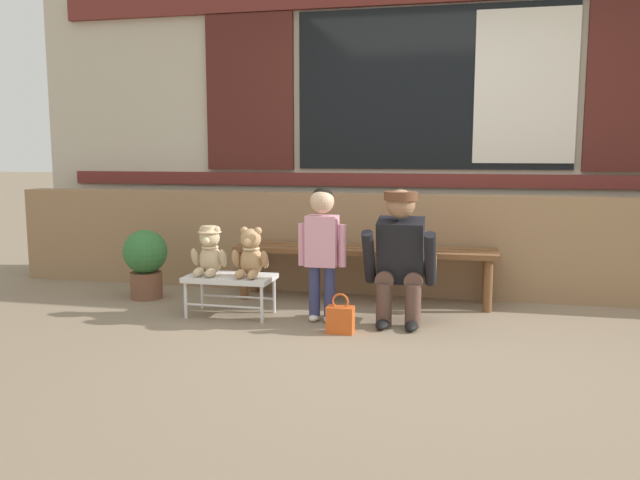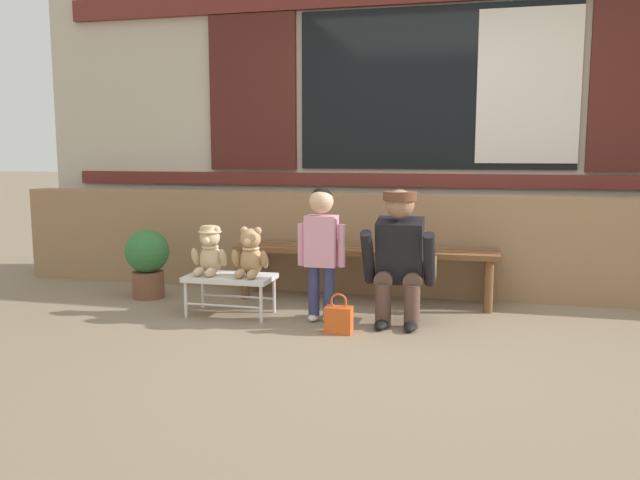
{
  "view_description": "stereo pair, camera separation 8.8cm",
  "coord_description": "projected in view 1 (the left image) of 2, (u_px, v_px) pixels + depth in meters",
  "views": [
    {
      "loc": [
        0.33,
        -4.02,
        1.2
      ],
      "look_at": [
        -0.74,
        0.64,
        0.55
      ],
      "focal_mm": 36.32,
      "sensor_mm": 36.0,
      "label": 1
    },
    {
      "loc": [
        0.42,
        -4.0,
        1.2
      ],
      "look_at": [
        -0.74,
        0.64,
        0.55
      ],
      "focal_mm": 36.32,
      "sensor_mm": 36.0,
      "label": 2
    }
  ],
  "objects": [
    {
      "name": "ground_plane",
      "position": [
        410.0,
        342.0,
        4.12
      ],
      "size": [
        60.0,
        60.0,
        0.0
      ],
      "primitive_type": "plane",
      "color": "#84725B"
    },
    {
      "name": "brick_low_wall",
      "position": [
        426.0,
        245.0,
        5.44
      ],
      "size": [
        7.5,
        0.25,
        0.85
      ],
      "primitive_type": "cube",
      "color": "#997551",
      "rests_on": "ground"
    },
    {
      "name": "shop_facade",
      "position": [
        433.0,
        94.0,
        5.77
      ],
      "size": [
        7.66,
        0.26,
        3.41
      ],
      "color": "beige",
      "rests_on": "ground"
    },
    {
      "name": "wooden_bench_long",
      "position": [
        364.0,
        256.0,
        5.2
      ],
      "size": [
        2.1,
        0.4,
        0.44
      ],
      "color": "brown",
      "rests_on": "ground"
    },
    {
      "name": "small_display_bench",
      "position": [
        230.0,
        280.0,
        4.76
      ],
      "size": [
        0.64,
        0.36,
        0.3
      ],
      "color": "silver",
      "rests_on": "ground"
    },
    {
      "name": "teddy_bear_with_hat",
      "position": [
        209.0,
        252.0,
        4.77
      ],
      "size": [
        0.28,
        0.27,
        0.36
      ],
      "color": "#CCB289",
      "rests_on": "small_display_bench"
    },
    {
      "name": "teddy_bear_plain",
      "position": [
        251.0,
        254.0,
        4.7
      ],
      "size": [
        0.28,
        0.26,
        0.36
      ],
      "color": "tan",
      "rests_on": "small_display_bench"
    },
    {
      "name": "child_standing",
      "position": [
        322.0,
        239.0,
        4.56
      ],
      "size": [
        0.35,
        0.18,
        0.96
      ],
      "color": "navy",
      "rests_on": "ground"
    },
    {
      "name": "adult_crouching",
      "position": [
        402.0,
        256.0,
        4.51
      ],
      "size": [
        0.5,
        0.49,
        0.95
      ],
      "color": "brown",
      "rests_on": "ground"
    },
    {
      "name": "handbag_on_ground",
      "position": [
        340.0,
        319.0,
        4.32
      ],
      "size": [
        0.18,
        0.11,
        0.27
      ],
      "color": "#DB561E",
      "rests_on": "ground"
    },
    {
      "name": "potted_plant",
      "position": [
        146.0,
        260.0,
        5.31
      ],
      "size": [
        0.36,
        0.36,
        0.57
      ],
      "color": "brown",
      "rests_on": "ground"
    }
  ]
}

